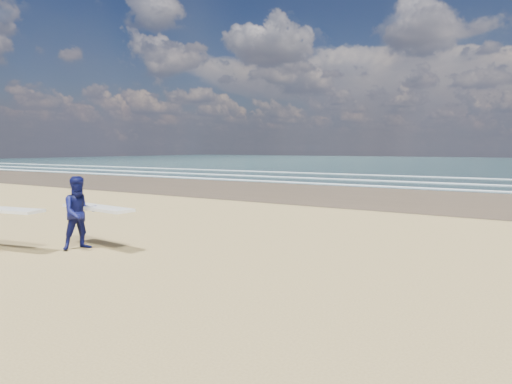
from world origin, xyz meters
The scene contains 1 object.
surfer_far centered at (2.15, 1.98, 0.87)m, with size 2.24×1.22×1.73m.
Camera 1 is at (11.29, -4.84, 2.39)m, focal length 32.00 mm.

